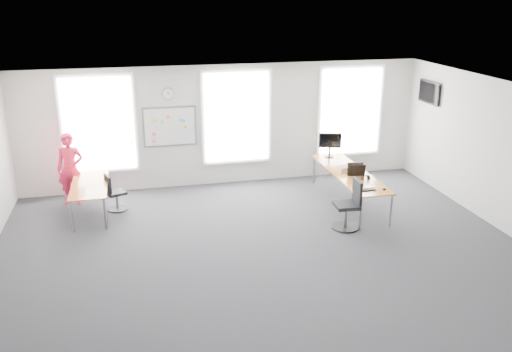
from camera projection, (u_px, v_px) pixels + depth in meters
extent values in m
plane|color=#2B2C30|center=(263.00, 252.00, 10.22)|extent=(10.00, 10.00, 0.00)
plane|color=white|center=(263.00, 94.00, 9.25)|extent=(10.00, 10.00, 0.00)
plane|color=silver|center=(225.00, 125.00, 13.42)|extent=(10.00, 0.00, 10.00)
plane|color=silver|center=(348.00, 291.00, 6.05)|extent=(10.00, 0.00, 10.00)
plane|color=silver|center=(506.00, 158.00, 10.81)|extent=(0.00, 10.00, 10.00)
cube|color=white|center=(99.00, 124.00, 12.68)|extent=(1.60, 0.06, 2.20)
cube|color=white|center=(237.00, 117.00, 13.39)|extent=(1.60, 0.06, 2.20)
cube|color=white|center=(350.00, 111.00, 14.03)|extent=(1.60, 0.06, 2.20)
cube|color=orange|center=(349.00, 173.00, 12.36)|extent=(0.81, 3.03, 0.03)
cylinder|color=gray|center=(360.00, 213.00, 11.07)|extent=(0.05, 0.05, 0.71)
cylinder|color=gray|center=(391.00, 211.00, 11.21)|extent=(0.05, 0.05, 0.71)
cylinder|color=gray|center=(314.00, 170.00, 13.74)|extent=(0.05, 0.05, 0.71)
cylinder|color=gray|center=(339.00, 168.00, 13.89)|extent=(0.05, 0.05, 0.71)
cube|color=orange|center=(90.00, 185.00, 11.75)|extent=(0.76, 1.90, 0.03)
cylinder|color=gray|center=(72.00, 216.00, 10.97)|extent=(0.05, 0.05, 0.67)
cylinder|color=gray|center=(105.00, 214.00, 11.11)|extent=(0.05, 0.05, 0.67)
cylinder|color=gray|center=(79.00, 187.00, 12.61)|extent=(0.05, 0.05, 0.67)
cylinder|color=gray|center=(107.00, 185.00, 12.75)|extent=(0.05, 0.05, 0.67)
cylinder|color=black|center=(345.00, 227.00, 11.24)|extent=(0.56, 0.56, 0.03)
cylinder|color=gray|center=(346.00, 216.00, 11.16)|extent=(0.06, 0.06, 0.45)
cube|color=black|center=(346.00, 205.00, 11.08)|extent=(0.50, 0.50, 0.08)
cube|color=black|center=(357.00, 191.00, 11.02)|extent=(0.08, 0.45, 0.48)
cylinder|color=black|center=(118.00, 209.00, 12.18)|extent=(0.45, 0.45, 0.03)
cylinder|color=gray|center=(117.00, 201.00, 12.12)|extent=(0.05, 0.05, 0.36)
cube|color=black|center=(116.00, 193.00, 12.06)|extent=(0.49, 0.49, 0.06)
cube|color=black|center=(108.00, 184.00, 11.89)|extent=(0.17, 0.36, 0.39)
imported|color=#D91F43|center=(70.00, 169.00, 12.29)|extent=(0.66, 0.49, 1.66)
cube|color=white|center=(170.00, 127.00, 13.08)|extent=(1.20, 0.03, 0.90)
cylinder|color=gray|center=(168.00, 94.00, 12.82)|extent=(0.30, 0.04, 0.30)
cube|color=black|center=(429.00, 92.00, 13.30)|extent=(0.06, 0.90, 0.55)
cube|color=black|center=(366.00, 190.00, 11.25)|extent=(0.41, 0.17, 0.02)
ellipsoid|color=black|center=(384.00, 189.00, 11.26)|extent=(0.08, 0.12, 0.04)
cylinder|color=black|center=(372.00, 185.00, 11.57)|extent=(0.06, 0.06, 0.01)
cylinder|color=black|center=(362.00, 178.00, 11.83)|extent=(0.04, 0.10, 0.10)
cylinder|color=black|center=(368.00, 178.00, 11.86)|extent=(0.04, 0.10, 0.10)
cylinder|color=gold|center=(362.00, 178.00, 11.83)|extent=(0.01, 0.10, 0.10)
cube|color=black|center=(365.00, 176.00, 11.83)|extent=(0.17, 0.02, 0.02)
cube|color=black|center=(355.00, 169.00, 12.11)|extent=(0.37, 0.15, 0.30)
cube|color=orange|center=(357.00, 171.00, 12.04)|extent=(0.35, 0.16, 0.27)
cube|color=black|center=(357.00, 170.00, 12.02)|extent=(0.38, 0.17, 0.29)
cube|color=beige|center=(346.00, 169.00, 12.43)|extent=(0.34, 0.26, 0.12)
cylinder|color=black|center=(329.00, 156.00, 13.50)|extent=(0.22, 0.22, 0.02)
cylinder|color=black|center=(329.00, 152.00, 13.46)|extent=(0.04, 0.04, 0.22)
cube|color=black|center=(330.00, 140.00, 13.35)|extent=(0.54, 0.20, 0.37)
cube|color=black|center=(330.00, 141.00, 13.33)|extent=(0.49, 0.15, 0.33)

